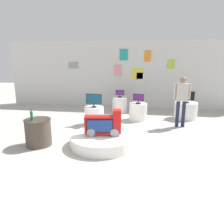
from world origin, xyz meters
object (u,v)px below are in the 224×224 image
at_px(display_pedestal_right_rear, 94,116).
at_px(shopper_browsing_near_truck, 182,98).
at_px(novelty_firetruck_tv, 103,125).
at_px(display_pedestal_center_rear, 186,110).
at_px(side_table_round, 38,132).
at_px(tv_on_left_rear, 120,93).
at_px(tv_on_far_right, 139,98).
at_px(bottle_on_side_table, 32,116).
at_px(tv_on_right_rear, 94,100).
at_px(main_display_pedestal, 103,140).
at_px(tv_on_center_rear, 187,96).
at_px(display_pedestal_far_right, 138,112).
at_px(display_pedestal_left_rear, 120,104).

relative_size(display_pedestal_right_rear, shopper_browsing_near_truck, 0.40).
height_order(novelty_firetruck_tv, display_pedestal_center_rear, novelty_firetruck_tv).
relative_size(novelty_firetruck_tv, shopper_browsing_near_truck, 0.58).
bearing_deg(side_table_round, display_pedestal_right_rear, 63.56).
bearing_deg(side_table_round, tv_on_left_rear, 68.08).
xyz_separation_m(display_pedestal_right_rear, tv_on_far_right, (1.54, 0.89, 0.53)).
height_order(tv_on_left_rear, bottle_on_side_table, bottle_on_side_table).
xyz_separation_m(display_pedestal_right_rear, side_table_round, (-1.05, -2.11, 0.05)).
bearing_deg(tv_on_left_rear, display_pedestal_right_rear, -107.25).
height_order(display_pedestal_center_rear, shopper_browsing_near_truck, shopper_browsing_near_truck).
distance_m(display_pedestal_center_rear, tv_on_right_rear, 3.73).
bearing_deg(tv_on_right_rear, display_pedestal_right_rear, 96.55).
xyz_separation_m(novelty_firetruck_tv, tv_on_far_right, (0.84, 2.74, 0.27)).
xyz_separation_m(main_display_pedestal, tv_on_left_rear, (-0.02, 4.01, 0.68)).
bearing_deg(display_pedestal_right_rear, tv_on_right_rear, -83.45).
distance_m(tv_on_center_rear, display_pedestal_far_right, 2.01).
bearing_deg(display_pedestal_far_right, tv_on_far_right, -71.18).
height_order(tv_on_center_rear, bottle_on_side_table, tv_on_center_rear).
bearing_deg(side_table_round, shopper_browsing_near_truck, 29.69).
bearing_deg(tv_on_center_rear, tv_on_right_rear, -157.80).
bearing_deg(display_pedestal_right_rear, bottle_on_side_table, -117.11).
distance_m(tv_on_left_rear, tv_on_center_rear, 2.84).
xyz_separation_m(display_pedestal_center_rear, display_pedestal_far_right, (-1.87, -0.49, 0.00)).
xyz_separation_m(tv_on_left_rear, display_pedestal_far_right, (0.87, -1.27, -0.50)).
bearing_deg(tv_on_far_right, shopper_browsing_near_truck, -24.62).
distance_m(tv_on_center_rear, side_table_round, 5.68).
height_order(tv_on_left_rear, tv_on_center_rear, tv_on_center_rear).
bearing_deg(display_pedestal_left_rear, tv_on_left_rear, -83.15).
bearing_deg(novelty_firetruck_tv, tv_on_right_rear, 111.00).
xyz_separation_m(main_display_pedestal, tv_on_right_rear, (-0.69, 1.84, 0.78)).
relative_size(display_pedestal_left_rear, side_table_round, 0.94).
relative_size(display_pedestal_left_rear, display_pedestal_far_right, 1.01).
bearing_deg(tv_on_far_right, side_table_round, -130.82).
height_order(tv_on_center_rear, display_pedestal_right_rear, tv_on_center_rear).
distance_m(main_display_pedestal, tv_on_left_rear, 4.07).
height_order(novelty_firetruck_tv, shopper_browsing_near_truck, shopper_browsing_near_truck).
xyz_separation_m(display_pedestal_right_rear, tv_on_right_rear, (0.00, -0.00, 0.60)).
bearing_deg(tv_on_far_right, tv_on_right_rear, -149.83).
height_order(novelty_firetruck_tv, display_pedestal_right_rear, novelty_firetruck_tv).
relative_size(bottle_on_side_table, shopper_browsing_near_truck, 0.18).
bearing_deg(tv_on_right_rear, side_table_round, -116.50).
relative_size(main_display_pedestal, shopper_browsing_near_truck, 1.02).
bearing_deg(novelty_firetruck_tv, display_pedestal_left_rear, 90.50).
height_order(display_pedestal_right_rear, display_pedestal_far_right, same).
xyz_separation_m(tv_on_far_right, side_table_round, (-2.59, -3.00, -0.48)).
bearing_deg(display_pedestal_far_right, bottle_on_side_table, -130.69).
distance_m(tv_on_left_rear, tv_on_right_rear, 2.28).
height_order(display_pedestal_center_rear, display_pedestal_far_right, same).
relative_size(main_display_pedestal, tv_on_left_rear, 4.64).
height_order(tv_on_left_rear, display_pedestal_right_rear, tv_on_left_rear).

